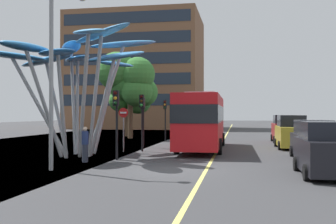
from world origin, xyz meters
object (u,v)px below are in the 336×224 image
at_px(car_parked_near, 326,150).
at_px(no_entry_sign, 123,123).
at_px(traffic_light_kerb_far, 142,110).
at_px(car_side_street, 284,129).
at_px(traffic_light_island_mid, 143,111).
at_px(car_parked_far, 291,133).
at_px(traffic_light_opposite, 165,111).
at_px(car_parked_mid, 313,141).
at_px(pedestrian, 85,144).
at_px(street_lamp, 60,56).
at_px(red_bus, 202,119).
at_px(leaf_sculpture, 75,58).
at_px(traffic_light_kerb_near, 116,110).

distance_m(car_parked_near, no_entry_sign, 13.08).
bearing_deg(traffic_light_kerb_far, car_side_street, 45.40).
height_order(traffic_light_island_mid, car_parked_far, traffic_light_island_mid).
distance_m(traffic_light_opposite, car_parked_mid, 17.10).
relative_size(traffic_light_kerb_far, pedestrian, 2.05).
height_order(street_lamp, pedestrian, street_lamp).
distance_m(traffic_light_kerb_far, pedestrian, 6.29).
bearing_deg(red_bus, leaf_sculpture, -145.08).
distance_m(traffic_light_kerb_near, car_side_street, 17.90).
distance_m(traffic_light_kerb_far, car_parked_far, 10.48).
height_order(red_bus, traffic_light_kerb_near, red_bus).
distance_m(red_bus, car_parked_mid, 7.88).
relative_size(leaf_sculpture, pedestrian, 5.65).
bearing_deg(pedestrian, car_parked_near, -13.18).
xyz_separation_m(traffic_light_island_mid, no_entry_sign, (-0.41, -3.46, -0.72)).
height_order(traffic_light_kerb_far, traffic_light_opposite, traffic_light_opposite).
height_order(car_parked_near, pedestrian, car_parked_near).
bearing_deg(car_parked_near, no_entry_sign, 142.80).
bearing_deg(no_entry_sign, car_parked_near, -37.20).
height_order(leaf_sculpture, car_parked_mid, leaf_sculpture).
relative_size(traffic_light_island_mid, traffic_light_opposite, 0.97).
bearing_deg(traffic_light_opposite, red_bus, -64.93).
distance_m(car_parked_mid, car_parked_far, 6.63).
bearing_deg(car_side_street, traffic_light_opposite, 175.13).
distance_m(red_bus, traffic_light_kerb_far, 4.18).
distance_m(car_parked_mid, car_side_street, 12.63).
bearing_deg(street_lamp, car_parked_mid, 28.25).
height_order(traffic_light_island_mid, car_parked_mid, traffic_light_island_mid).
height_order(traffic_light_kerb_far, car_side_street, traffic_light_kerb_far).
distance_m(traffic_light_opposite, no_entry_sign, 11.37).
bearing_deg(traffic_light_opposite, car_parked_far, -34.31).
bearing_deg(traffic_light_opposite, leaf_sculpture, -101.47).
height_order(traffic_light_opposite, car_parked_far, traffic_light_opposite).
relative_size(traffic_light_kerb_far, car_side_street, 0.92).
bearing_deg(red_bus, no_entry_sign, -151.85).
bearing_deg(street_lamp, no_entry_sign, 87.40).
height_order(car_parked_near, car_parked_far, car_parked_far).
bearing_deg(traffic_light_island_mid, car_parked_near, -48.66).
relative_size(car_parked_mid, no_entry_sign, 1.57).
height_order(car_parked_near, car_parked_mid, car_parked_near).
distance_m(red_bus, pedestrian, 9.44).
xyz_separation_m(traffic_light_kerb_near, traffic_light_island_mid, (-0.48, 7.80, -0.05)).
distance_m(traffic_light_island_mid, car_side_street, 12.65).
bearing_deg(traffic_light_kerb_far, no_entry_sign, -154.07).
height_order(traffic_light_island_mid, street_lamp, street_lamp).
relative_size(leaf_sculpture, car_parked_mid, 2.29).
xyz_separation_m(car_parked_mid, car_parked_far, (-0.27, 6.62, 0.10)).
xyz_separation_m(red_bus, traffic_light_kerb_far, (-3.63, -1.99, 0.55)).
relative_size(traffic_light_island_mid, street_lamp, 0.46).
bearing_deg(traffic_light_kerb_far, car_parked_mid, -15.26).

